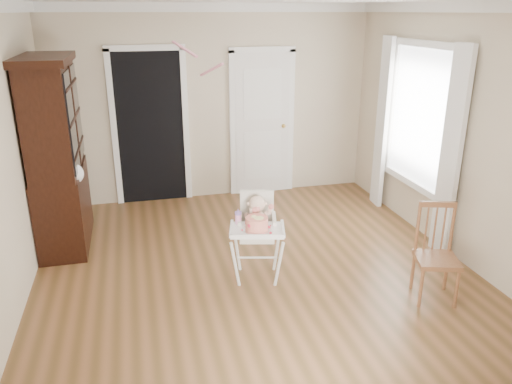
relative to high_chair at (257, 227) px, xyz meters
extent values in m
plane|color=brown|center=(0.02, 0.06, -0.57)|extent=(5.00, 5.00, 0.00)
plane|color=beige|center=(0.02, 2.56, 0.78)|extent=(4.50, 0.00, 4.50)
plane|color=beige|center=(-2.23, 0.06, 0.78)|extent=(0.00, 5.00, 5.00)
plane|color=beige|center=(2.27, 0.06, 0.78)|extent=(0.00, 5.00, 5.00)
cube|color=black|center=(-0.88, 2.55, 0.48)|extent=(0.90, 0.03, 2.10)
cube|color=white|center=(-1.37, 2.54, 0.48)|extent=(0.08, 0.05, 2.18)
cube|color=white|center=(-0.39, 2.54, 0.48)|extent=(0.08, 0.05, 2.18)
cube|color=white|center=(-0.88, 2.54, 1.57)|extent=(1.06, 0.05, 0.08)
cube|color=white|center=(0.72, 2.54, 0.46)|extent=(0.80, 0.05, 2.05)
cube|color=white|center=(0.28, 2.54, 0.46)|extent=(0.08, 0.05, 2.13)
cube|color=white|center=(1.16, 2.54, 0.46)|extent=(0.08, 0.05, 2.13)
sphere|color=gold|center=(1.04, 2.50, 0.43)|extent=(0.06, 0.06, 0.06)
cube|color=white|center=(2.25, 0.86, 0.83)|extent=(0.02, 1.20, 1.60)
cube|color=white|center=(2.23, 0.86, 1.67)|extent=(0.06, 1.36, 0.08)
cube|color=white|center=(2.17, 0.08, 0.58)|extent=(0.08, 0.28, 2.30)
cube|color=white|center=(2.17, 1.64, 0.58)|extent=(0.08, 0.28, 2.30)
cylinder|color=white|center=(-0.25, -0.13, -0.32)|extent=(0.13, 0.09, 0.53)
cylinder|color=white|center=(0.16, -0.24, -0.32)|extent=(0.09, 0.13, 0.53)
cylinder|color=white|center=(-0.16, 0.25, -0.32)|extent=(0.09, 0.13, 0.53)
cylinder|color=white|center=(0.26, 0.14, -0.32)|extent=(0.13, 0.09, 0.53)
cylinder|color=white|center=(-0.01, -0.04, -0.32)|extent=(0.40, 0.12, 0.02)
cube|color=silver|center=(0.00, 0.01, -0.08)|extent=(0.41, 0.39, 0.07)
cube|color=silver|center=(-0.16, 0.05, 0.03)|extent=(0.11, 0.30, 0.16)
cube|color=silver|center=(0.17, -0.04, 0.03)|extent=(0.11, 0.30, 0.16)
cube|color=silver|center=(0.04, 0.15, 0.14)|extent=(0.34, 0.13, 0.39)
cube|color=white|center=(-0.05, -0.20, 0.06)|extent=(0.57, 0.47, 0.03)
cube|color=white|center=(-0.09, -0.37, 0.08)|extent=(0.49, 0.15, 0.04)
ellipsoid|color=beige|center=(0.01, 0.03, 0.05)|extent=(0.22, 0.19, 0.23)
sphere|color=beige|center=(0.01, 0.03, 0.24)|extent=(0.19, 0.19, 0.16)
sphere|color=red|center=(-0.01, -0.02, 0.10)|extent=(0.12, 0.12, 0.12)
sphere|color=red|center=(-0.03, -0.04, 0.20)|extent=(0.06, 0.06, 0.06)
sphere|color=red|center=(0.12, -0.07, 0.23)|extent=(0.05, 0.05, 0.05)
cylinder|color=silver|center=(-0.06, -0.21, 0.08)|extent=(0.28, 0.28, 0.01)
cylinder|color=#EC2949|center=(-0.06, -0.21, 0.14)|extent=(0.21, 0.21, 0.12)
cylinder|color=#F2E08C|center=(-0.04, -0.24, 0.19)|extent=(0.10, 0.10, 0.02)
cylinder|color=#FF9BD3|center=(-0.20, -0.03, 0.12)|extent=(0.06, 0.06, 0.10)
cylinder|color=#8C67B5|center=(-0.20, -0.03, 0.18)|extent=(0.07, 0.07, 0.03)
cone|color=#8C67B5|center=(-0.20, -0.03, 0.21)|extent=(0.02, 0.02, 0.04)
cube|color=black|center=(-1.97, 1.36, -0.12)|extent=(0.50, 1.20, 0.90)
cube|color=black|center=(-1.97, 1.36, 0.93)|extent=(0.46, 1.20, 1.20)
cube|color=black|center=(-1.73, 1.06, 0.93)|extent=(0.02, 0.52, 1.05)
cube|color=black|center=(-1.73, 1.66, 0.93)|extent=(0.02, 0.52, 1.05)
cube|color=black|center=(-1.97, 1.36, 1.55)|extent=(0.54, 1.28, 0.08)
ellipsoid|color=white|center=(-1.77, 1.01, 0.38)|extent=(0.20, 0.16, 0.22)
cube|color=brown|center=(1.54, -0.78, -0.17)|extent=(0.47, 0.47, 0.04)
cylinder|color=brown|center=(1.34, -0.88, -0.37)|extent=(0.03, 0.03, 0.40)
cylinder|color=brown|center=(1.65, -0.98, -0.37)|extent=(0.03, 0.03, 0.40)
cylinder|color=brown|center=(1.43, -0.58, -0.37)|extent=(0.03, 0.03, 0.40)
cylinder|color=brown|center=(1.74, -0.67, -0.37)|extent=(0.03, 0.03, 0.40)
cylinder|color=brown|center=(1.44, -0.57, 0.09)|extent=(0.03, 0.03, 0.52)
cylinder|color=brown|center=(1.75, -0.66, 0.09)|extent=(0.03, 0.03, 0.52)
cube|color=brown|center=(1.59, -0.62, 0.33)|extent=(0.34, 0.14, 0.05)
camera|label=1|loc=(-1.11, -4.41, 2.03)|focal=35.00mm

